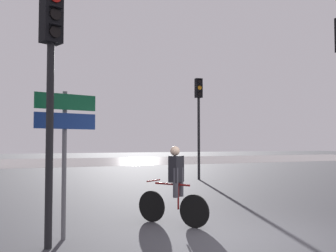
{
  "coord_description": "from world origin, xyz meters",
  "views": [
    {
      "loc": [
        -3.82,
        -5.43,
        1.68
      ],
      "look_at": [
        0.5,
        5.0,
        2.2
      ],
      "focal_mm": 40.0,
      "sensor_mm": 36.0,
      "label": 1
    }
  ],
  "objects": [
    {
      "name": "traffic_light_far_right",
      "position": [
        4.17,
        10.1,
        3.26
      ],
      "size": [
        0.34,
        0.35,
        4.71
      ],
      "rotation": [
        0.0,
        0.0,
        3.06
      ],
      "color": "black",
      "rests_on": "ground"
    },
    {
      "name": "cyclist",
      "position": [
        -0.73,
        1.68,
        0.82
      ],
      "size": [
        0.98,
        1.44,
        1.62
      ],
      "rotation": [
        0.0,
        0.0,
        0.59
      ],
      "color": "black",
      "rests_on": "ground"
    },
    {
      "name": "ground_plane",
      "position": [
        0.0,
        0.0,
        0.0
      ],
      "size": [
        120.0,
        120.0,
        0.0
      ],
      "primitive_type": "plane",
      "color": "#333338"
    },
    {
      "name": "traffic_light_near_left",
      "position": [
        -3.27,
        0.88,
        2.94
      ],
      "size": [
        0.39,
        0.41,
        4.21
      ],
      "rotation": [
        0.0,
        0.0,
        3.53
      ],
      "color": "black",
      "rests_on": "ground"
    },
    {
      "name": "direction_sign_post",
      "position": [
        -2.98,
        1.36,
        1.79
      ],
      "size": [
        1.08,
        0.27,
        2.6
      ],
      "rotation": [
        0.0,
        0.0,
        3.36
      ],
      "color": "slate",
      "rests_on": "ground"
    },
    {
      "name": "water_strip",
      "position": [
        0.0,
        29.52,
        0.0
      ],
      "size": [
        80.0,
        16.0,
        0.01
      ],
      "primitive_type": "cube",
      "color": "gray",
      "rests_on": "ground"
    }
  ]
}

